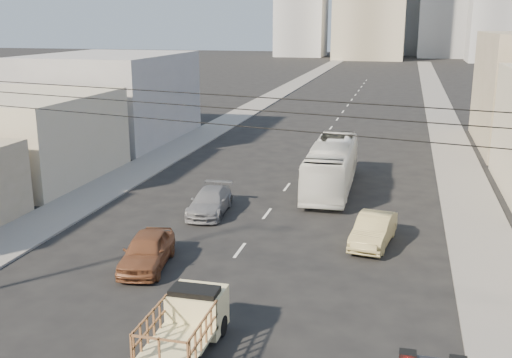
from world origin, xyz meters
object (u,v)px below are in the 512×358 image
at_px(city_bus, 331,166).
at_px(sedan_tan, 374,230).
at_px(sedan_brown, 147,251).
at_px(flatbed_pickup, 187,321).
at_px(sedan_grey, 210,202).

distance_m(city_bus, sedan_tan, 10.39).
xyz_separation_m(sedan_brown, sedan_tan, (9.91, 5.45, -0.03)).
bearing_deg(city_bus, flatbed_pickup, -97.01).
bearing_deg(flatbed_pickup, sedan_tan, 64.49).
bearing_deg(sedan_brown, flatbed_pickup, -64.86).
height_order(flatbed_pickup, sedan_tan, flatbed_pickup).
distance_m(city_bus, sedan_grey, 9.41).
distance_m(sedan_brown, sedan_grey, 8.24).
bearing_deg(sedan_grey, flatbed_pickup, -79.17).
xyz_separation_m(flatbed_pickup, city_bus, (2.24, 21.56, 0.50)).
bearing_deg(sedan_tan, sedan_brown, -142.87).
bearing_deg(flatbed_pickup, city_bus, 84.07).
bearing_deg(city_bus, sedan_tan, -72.06).
height_order(flatbed_pickup, sedan_grey, flatbed_pickup).
distance_m(flatbed_pickup, city_bus, 21.68).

